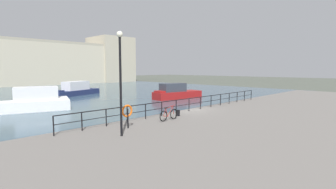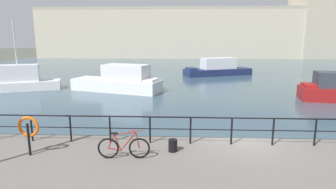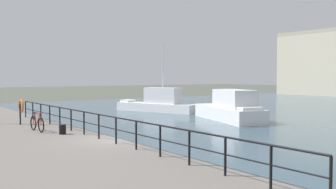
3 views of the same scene
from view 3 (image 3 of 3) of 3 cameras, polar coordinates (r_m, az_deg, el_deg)
ground_plane at (r=17.53m, az=-6.75°, el=-9.23°), size 240.00×240.00×0.00m
moored_blue_motorboat at (r=40.41m, az=-1.38°, el=-1.20°), size 9.00×5.01×6.58m
moored_white_yacht at (r=32.57m, az=8.90°, el=-2.00°), size 8.84×4.93×2.52m
quay_railing at (r=17.43m, az=-9.83°, el=-3.85°), size 21.94×0.07×1.08m
parked_bicycle at (r=20.53m, az=-18.15°, el=-3.94°), size 1.77×0.15×0.98m
mooring_bollard at (r=19.22m, az=-14.79°, el=-4.84°), size 0.32×0.32×0.44m
life_ring_stand at (r=23.69m, az=-20.20°, el=-1.68°), size 0.75×0.16×1.40m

